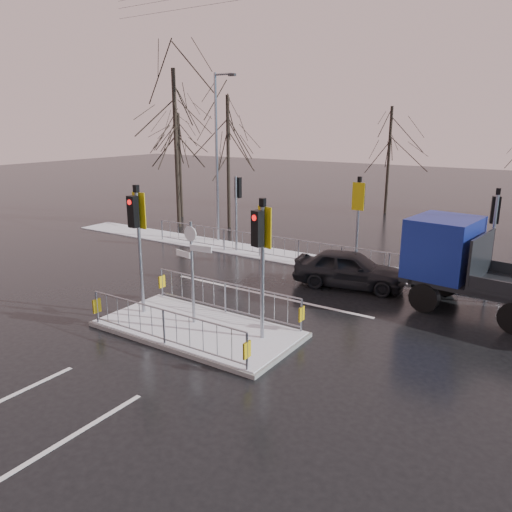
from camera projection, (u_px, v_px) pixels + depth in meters
The scene contains 12 objects.
ground at pixel (198, 331), 14.67m from camera, with size 120.00×120.00×0.00m, color black.
snow_verge at pixel (325, 263), 21.60m from camera, with size 30.00×2.00×0.04m, color white.
lane_markings at pixel (190, 335), 14.40m from camera, with size 8.00×11.38×0.01m.
traffic_island at pixel (197, 319), 14.58m from camera, with size 6.00×3.04×4.15m.
far_kerb_fixtures at pixel (327, 244), 20.78m from camera, with size 18.00×0.65×3.83m.
car_far_lane at pixel (350, 269), 18.42m from camera, with size 1.64×4.08×1.39m, color black.
flatbed_truck at pixel (470, 264), 15.91m from camera, with size 6.59×3.03×2.95m.
tree_near_a at pixel (175, 118), 27.50m from camera, with size 4.75×4.75×8.97m.
tree_near_b at pixel (228, 136), 27.64m from camera, with size 4.00×4.00×7.55m.
tree_near_c at pixel (179, 146), 31.00m from camera, with size 3.50×3.50×6.61m.
tree_far_a at pixel (390, 139), 32.22m from camera, with size 3.75×3.75×7.08m.
street_lamp_left at pixel (218, 152), 24.56m from camera, with size 1.25×0.18×8.20m.
Camera 1 is at (8.88, -10.41, 5.97)m, focal length 35.00 mm.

